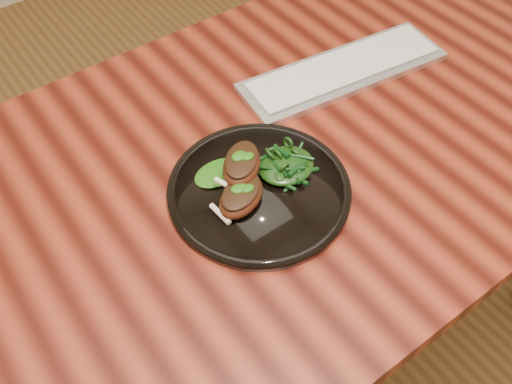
# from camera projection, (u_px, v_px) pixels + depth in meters

# --- Properties ---
(desk) EXTENTS (1.60, 0.80, 0.75)m
(desk) POSITION_uv_depth(u_px,v_px,m) (240.00, 200.00, 1.02)
(desk) COLOR black
(desk) RESTS_ON ground
(plate) EXTENTS (0.30, 0.30, 0.02)m
(plate) POSITION_uv_depth(u_px,v_px,m) (259.00, 190.00, 0.92)
(plate) COLOR black
(plate) RESTS_ON desk
(lamb_chop_front) EXTENTS (0.11, 0.09, 0.04)m
(lamb_chop_front) POSITION_uv_depth(u_px,v_px,m) (241.00, 196.00, 0.88)
(lamb_chop_front) COLOR #461C0D
(lamb_chop_front) RESTS_ON plate
(lamb_chop_back) EXTENTS (0.11, 0.10, 0.04)m
(lamb_chop_back) POSITION_uv_depth(u_px,v_px,m) (241.00, 164.00, 0.89)
(lamb_chop_back) COLOR #461C0D
(lamb_chop_back) RESTS_ON plate
(herb_smear) EXTENTS (0.08, 0.05, 0.01)m
(herb_smear) POSITION_uv_depth(u_px,v_px,m) (218.00, 173.00, 0.93)
(herb_smear) COLOR #104207
(herb_smear) RESTS_ON plate
(greens_heap) EXTENTS (0.10, 0.09, 0.04)m
(greens_heap) POSITION_uv_depth(u_px,v_px,m) (286.00, 163.00, 0.93)
(greens_heap) COLOR black
(greens_heap) RESTS_ON plate
(keyboard) EXTENTS (0.43, 0.18, 0.02)m
(keyboard) POSITION_uv_depth(u_px,v_px,m) (343.00, 70.00, 1.11)
(keyboard) COLOR silver
(keyboard) RESTS_ON desk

